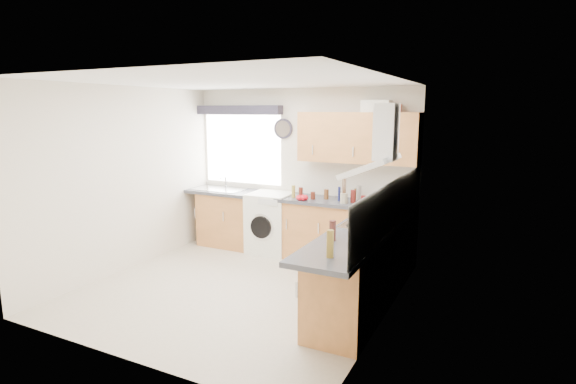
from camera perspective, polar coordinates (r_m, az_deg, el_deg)
The scene contains 38 objects.
ground_plane at distance 5.71m, azimuth -6.20°, elevation -12.12°, with size 3.60×3.60×0.00m, color beige.
ceiling at distance 5.29m, azimuth -6.74°, elevation 13.79°, with size 3.60×3.60×0.02m, color white.
wall_back at distance 6.92m, azimuth 1.65°, elevation 2.66°, with size 3.60×0.02×2.50m, color silver.
wall_front at distance 4.00m, azimuth -20.59°, elevation -3.72°, with size 3.60×0.02×2.50m, color silver.
wall_left at distance 6.50m, azimuth -19.91°, elevation 1.54°, with size 0.02×3.60×2.50m, color silver.
wall_right at distance 4.65m, azimuth 12.54°, elevation -1.41°, with size 0.02×3.60×2.50m, color silver.
window at distance 7.38m, azimuth -5.82°, elevation 5.43°, with size 1.40×0.02×1.10m, color white.
window_blind at distance 7.28m, azimuth -6.30°, elevation 10.32°, with size 1.50×0.18×0.14m, color #272431.
splashback at distance 4.95m, azimuth 13.24°, elevation -1.55°, with size 0.01×3.00×0.54m, color white.
base_cab_back at distance 6.87m, azimuth -0.16°, elevation -4.38°, with size 3.00×0.58×0.86m, color #AC6D36.
base_cab_corner at distance 6.33m, azimuth 12.93°, elevation -5.94°, with size 0.60×0.60×0.86m, color #AC6D36.
base_cab_right at distance 5.09m, azimuth 9.37°, elevation -9.89°, with size 0.58×2.10×0.86m, color #AC6D36.
worktop_back at distance 6.71m, azimuth 0.56°, elevation -0.74°, with size 3.60×0.62×0.05m, color #323339.
worktop_right at distance 4.81m, azimuth 8.89°, elevation -5.35°, with size 0.62×2.42×0.05m, color #323339.
sink at distance 7.37m, azimuth -8.78°, elevation 0.65°, with size 0.84×0.46×0.10m, color silver, non-canonical shape.
oven at distance 5.22m, azimuth 9.76°, elevation -9.40°, with size 0.56×0.58×0.85m, color black.
hob_plate at distance 5.08m, azimuth 9.93°, elevation -4.17°, with size 0.52×0.52×0.01m, color silver.
extractor_hood at distance 4.91m, azimuth 11.36°, elevation 5.40°, with size 0.52×0.78×0.66m, color silver, non-canonical shape.
upper_cabinets at distance 6.36m, azimuth 8.85°, elevation 6.84°, with size 1.70×0.35×0.70m, color #AC6D36.
washing_machine at distance 6.95m, azimuth -2.18°, elevation -3.91°, with size 0.63×0.61×0.93m, color white.
wall_clock at distance 6.96m, azimuth -0.69°, elevation 8.04°, with size 0.31×0.31×0.04m, color #272431.
casserole at distance 6.37m, azimuth 11.23°, elevation 10.65°, with size 0.39×0.28×0.16m, color white.
storage_box at distance 6.32m, azimuth 13.12°, elevation 10.33°, with size 0.23×0.19×0.11m, color #C34731.
utensil_pot at distance 6.23m, azimuth 7.11°, elevation -0.79°, with size 0.10×0.10×0.14m, color tan.
kitchen_roll at distance 5.25m, azimuth 11.18°, elevation -2.36°, with size 0.12×0.12×0.26m, color white.
tomato_cluster at distance 6.42m, azimuth 1.81°, elevation -0.72°, with size 0.15×0.15×0.07m, color red, non-canonical shape.
jar_0 at distance 6.38m, azimuth 6.52°, elevation -0.24°, with size 0.04×0.04×0.20m, color #161A4C.
jar_1 at distance 6.51m, azimuth 8.58°, elevation -0.26°, with size 0.04×0.04×0.16m, color brown.
jar_2 at distance 6.48m, azimuth 3.18°, elevation -0.46°, with size 0.07×0.07×0.10m, color #541E11.
jar_3 at distance 6.29m, azimuth 8.27°, elevation -0.55°, with size 0.07×0.07×0.18m, color maroon.
jar_4 at distance 6.58m, azimuth 0.69°, elevation 0.06°, with size 0.05×0.05×0.18m, color olive.
jar_5 at distance 6.43m, azimuth 8.98°, elevation -0.15°, with size 0.07×0.07×0.22m, color gray.
jar_6 at distance 6.57m, azimuth 1.63°, elevation -0.08°, with size 0.06×0.06×0.16m, color #4F1B10.
jar_7 at distance 6.16m, azimuth 9.57°, elevation -1.06°, with size 0.07×0.07×0.13m, color maroon.
jar_8 at distance 6.50m, azimuth 4.88°, elevation -0.28°, with size 0.07×0.07×0.14m, color brown.
jar_9 at distance 6.30m, azimuth 7.20°, elevation -0.81°, with size 0.07×0.07×0.11m, color black.
bottle_0 at distance 3.94m, azimuth 5.37°, elevation -6.57°, with size 0.06×0.06×0.25m, color olive.
bottle_1 at distance 4.45m, azimuth 5.68°, elevation -4.89°, with size 0.07×0.07×0.20m, color #4C201B.
Camera 1 is at (2.88, -4.43, 2.18)m, focal length 28.00 mm.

